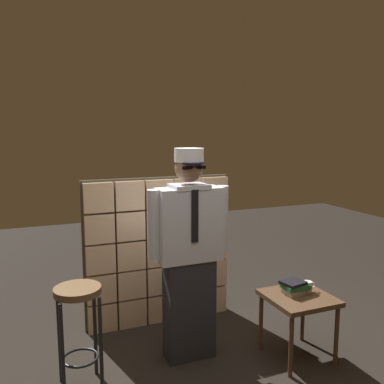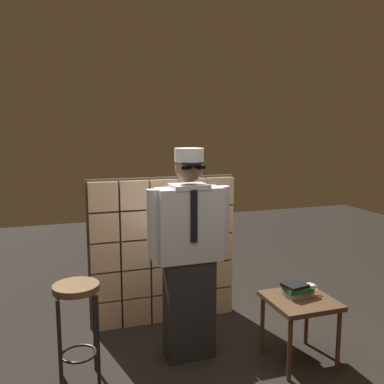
{
  "view_description": "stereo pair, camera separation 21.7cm",
  "coord_description": "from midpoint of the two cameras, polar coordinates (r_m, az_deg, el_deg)",
  "views": [
    {
      "loc": [
        -1.18,
        -2.59,
        1.91
      ],
      "look_at": [
        0.05,
        0.44,
        1.41
      ],
      "focal_mm": 38.7,
      "sensor_mm": 36.0,
      "label": 1
    },
    {
      "loc": [
        -0.98,
        -2.66,
        1.91
      ],
      "look_at": [
        0.05,
        0.44,
        1.41
      ],
      "focal_mm": 38.7,
      "sensor_mm": 36.0,
      "label": 2
    }
  ],
  "objects": [
    {
      "name": "standing_person",
      "position": [
        3.42,
        1.44,
        -8.21
      ],
      "size": [
        0.7,
        0.29,
        1.76
      ],
      "rotation": [
        0.0,
        0.0,
        0.01
      ],
      "color": "#28282D",
      "rests_on": "ground"
    },
    {
      "name": "bar_stool",
      "position": [
        3.27,
        -13.69,
        -15.56
      ],
      "size": [
        0.34,
        0.34,
        0.78
      ],
      "color": "brown",
      "rests_on": "ground"
    },
    {
      "name": "book_stack",
      "position": [
        3.63,
        15.89,
        -12.85
      ],
      "size": [
        0.23,
        0.19,
        0.11
      ],
      "color": "gray",
      "rests_on": "side_table"
    },
    {
      "name": "coffee_mug",
      "position": [
        3.68,
        17.64,
        -12.73
      ],
      "size": [
        0.13,
        0.08,
        0.09
      ],
      "color": "silver",
      "rests_on": "side_table"
    },
    {
      "name": "side_table",
      "position": [
        3.64,
        16.37,
        -14.98
      ],
      "size": [
        0.52,
        0.52,
        0.55
      ],
      "color": "#513823",
      "rests_on": "ground"
    },
    {
      "name": "glass_block_wall",
      "position": [
        4.13,
        -2.34,
        -8.17
      ],
      "size": [
        1.47,
        0.1,
        1.47
      ],
      "color": "#E0B78C",
      "rests_on": "ground"
    }
  ]
}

